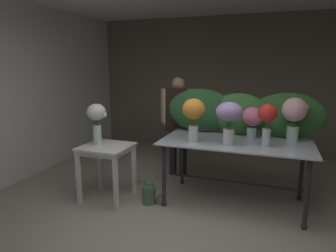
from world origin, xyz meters
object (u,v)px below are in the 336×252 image
object	(u,v)px
vase_sunset_anemones	(194,113)
watering_can	(149,194)
florist	(178,115)
vase_white_roses_tall	(97,118)
side_table_white	(106,154)
vase_lilac_hydrangea	(229,116)
vase_blush_tulips	(294,114)
vase_rosy_peonies	(252,119)
vase_scarlet_stock	(267,119)
display_table_glass	(235,150)

from	to	relation	value
vase_sunset_anemones	watering_can	bearing A→B (deg)	-163.66
watering_can	florist	bearing A→B (deg)	88.46
vase_sunset_anemones	vase_white_roses_tall	size ratio (longest dim) A/B	1.00
florist	watering_can	bearing A→B (deg)	-91.54
vase_white_roses_tall	side_table_white	bearing A→B (deg)	-0.05
florist	vase_white_roses_tall	size ratio (longest dim) A/B	2.96
side_table_white	vase_sunset_anemones	xyz separation A→B (m)	(1.13, 0.22, 0.57)
florist	vase_lilac_hydrangea	bearing A→B (deg)	-45.45
vase_blush_tulips	florist	bearing A→B (deg)	162.32
vase_rosy_peonies	vase_blush_tulips	xyz separation A→B (m)	(0.50, -0.01, 0.10)
vase_rosy_peonies	watering_can	size ratio (longest dim) A/B	1.18
florist	vase_sunset_anemones	xyz separation A→B (m)	(0.51, -0.97, 0.21)
vase_scarlet_stock	vase_white_roses_tall	distance (m)	2.14
watering_can	side_table_white	bearing A→B (deg)	-174.00
display_table_glass	florist	size ratio (longest dim) A/B	1.15
vase_blush_tulips	vase_white_roses_tall	size ratio (longest dim) A/B	1.02
vase_sunset_anemones	vase_lilac_hydrangea	bearing A→B (deg)	0.20
vase_rosy_peonies	vase_blush_tulips	bearing A→B (deg)	-0.94
display_table_glass	vase_lilac_hydrangea	bearing A→B (deg)	-105.05
display_table_glass	vase_white_roses_tall	world-z (taller)	vase_white_roses_tall
vase_lilac_hydrangea	florist	bearing A→B (deg)	134.55
vase_lilac_hydrangea	watering_can	world-z (taller)	vase_lilac_hydrangea
vase_scarlet_stock	watering_can	world-z (taller)	vase_scarlet_stock
side_table_white	vase_sunset_anemones	bearing A→B (deg)	11.07
florist	vase_rosy_peonies	size ratio (longest dim) A/B	3.90
vase_sunset_anemones	watering_can	xyz separation A→B (m)	(-0.54, -0.16, -1.08)
florist	display_table_glass	bearing A→B (deg)	-35.92
display_table_glass	watering_can	xyz separation A→B (m)	(-1.04, -0.39, -0.60)
side_table_white	vase_lilac_hydrangea	size ratio (longest dim) A/B	1.44
vase_white_roses_tall	watering_can	world-z (taller)	vase_white_roses_tall
vase_rosy_peonies	vase_white_roses_tall	world-z (taller)	vase_white_roses_tall
vase_blush_tulips	vase_white_roses_tall	bearing A→B (deg)	-164.97
vase_sunset_anemones	vase_white_roses_tall	xyz separation A→B (m)	(-1.25, -0.22, -0.10)
side_table_white	vase_blush_tulips	xyz separation A→B (m)	(2.30, 0.65, 0.56)
vase_rosy_peonies	vase_lilac_hydrangea	xyz separation A→B (m)	(-0.24, -0.44, 0.09)
vase_sunset_anemones	watering_can	world-z (taller)	vase_sunset_anemones
vase_white_roses_tall	vase_lilac_hydrangea	bearing A→B (deg)	7.49
vase_lilac_hydrangea	vase_sunset_anemones	distance (m)	0.44
vase_sunset_anemones	vase_scarlet_stock	world-z (taller)	vase_sunset_anemones
vase_lilac_hydrangea	vase_sunset_anemones	bearing A→B (deg)	-179.80
florist	watering_can	xyz separation A→B (m)	(-0.03, -1.12, -0.88)
watering_can	vase_sunset_anemones	bearing A→B (deg)	16.34
vase_scarlet_stock	vase_white_roses_tall	xyz separation A→B (m)	(-2.11, -0.30, -0.07)
vase_blush_tulips	vase_rosy_peonies	bearing A→B (deg)	179.06
vase_lilac_hydrangea	vase_scarlet_stock	bearing A→B (deg)	10.83
side_table_white	vase_rosy_peonies	bearing A→B (deg)	20.10
vase_blush_tulips	watering_can	xyz separation A→B (m)	(-1.71, -0.59, -1.08)
vase_sunset_anemones	vase_rosy_peonies	bearing A→B (deg)	33.08
side_table_white	vase_white_roses_tall	bearing A→B (deg)	179.95
vase_blush_tulips	vase_white_roses_tall	xyz separation A→B (m)	(-2.42, -0.65, -0.09)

